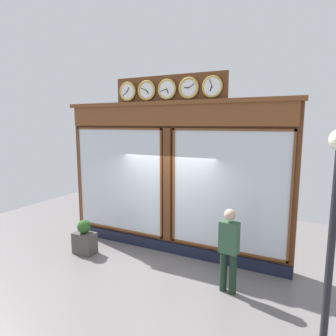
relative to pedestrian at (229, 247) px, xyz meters
name	(u,v)px	position (x,y,z in m)	size (l,w,h in m)	color
ground_plane	(96,314)	(1.87, 1.70, -0.93)	(14.00, 14.00, 0.00)	slate
shop_facade	(170,177)	(1.87, -1.22, 1.03)	(6.09, 0.42, 4.43)	#5B3319
pedestrian	(229,247)	(0.00, 0.00, 0.00)	(0.39, 0.27, 1.69)	#1C2F21
street_lamp	(334,210)	(-1.64, 1.03, 1.24)	(0.28, 0.28, 3.23)	black
planter_box	(85,243)	(3.74, -0.08, -0.66)	(0.56, 0.36, 0.54)	#4C4742
planter_shrub	(84,227)	(3.74, -0.08, -0.22)	(0.34, 0.34, 0.34)	#285623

